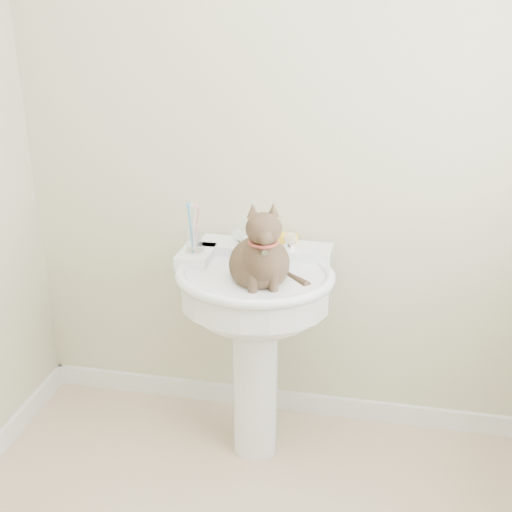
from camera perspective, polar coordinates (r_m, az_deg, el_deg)
The scene contains 7 objects.
wall_back at distance 2.43m, azimuth 3.56°, elevation 11.32°, with size 2.20×0.00×2.50m, color beige, non-canonical shape.
baseboard_back at distance 2.91m, azimuth 2.95°, elevation -12.72°, with size 2.20×0.02×0.09m, color white.
pedestal_sink at distance 2.37m, azimuth -0.12°, elevation -4.53°, with size 0.59×0.58×0.82m.
faucet at distance 2.41m, azimuth 0.63°, elevation 1.60°, with size 0.28×0.12×0.14m.
soap_bar at distance 2.49m, azimuth 2.59°, elevation 1.61°, with size 0.09×0.06×0.03m, color yellow.
toothbrush_cup at distance 2.38m, azimuth -5.53°, elevation 1.45°, with size 0.07×0.07×0.19m.
cat at distance 2.20m, azimuth 0.35°, elevation -0.24°, with size 0.23×0.29×0.43m.
Camera 1 is at (0.33, -1.26, 1.72)m, focal length 45.00 mm.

